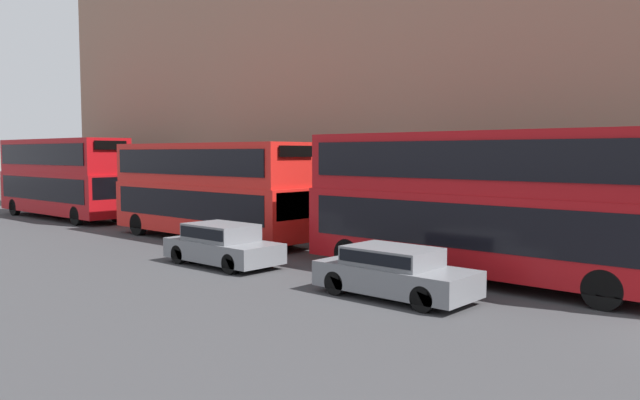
# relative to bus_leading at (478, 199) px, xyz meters

# --- Properties ---
(bus_leading) EXTENTS (2.59, 11.08, 4.37)m
(bus_leading) POSITION_rel_bus_leading_xyz_m (0.00, 0.00, 0.00)
(bus_leading) COLOR #A80F14
(bus_leading) RESTS_ON ground
(bus_second_in_queue) EXTENTS (2.59, 10.61, 4.17)m
(bus_second_in_queue) POSITION_rel_bus_leading_xyz_m (0.00, 12.64, -0.11)
(bus_second_in_queue) COLOR red
(bus_second_in_queue) RESTS_ON ground
(bus_third_in_queue) EXTENTS (2.59, 10.91, 4.53)m
(bus_third_in_queue) POSITION_rel_bus_leading_xyz_m (-0.00, 26.01, 0.08)
(bus_third_in_queue) COLOR #A80F14
(bus_third_in_queue) RESTS_ON ground
(car_dark_sedan) EXTENTS (1.79, 4.24, 1.32)m
(car_dark_sedan) POSITION_rel_bus_leading_xyz_m (-3.40, 0.56, -1.71)
(car_dark_sedan) COLOR slate
(car_dark_sedan) RESTS_ON ground
(car_hatchback) EXTENTS (1.84, 4.22, 1.39)m
(car_hatchback) POSITION_rel_bus_leading_xyz_m (-3.40, 7.56, -1.68)
(car_hatchback) COLOR slate
(car_hatchback) RESTS_ON ground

